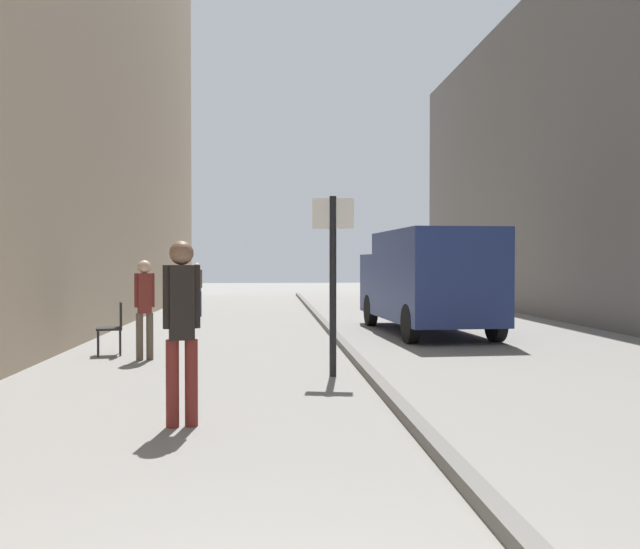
{
  "coord_description": "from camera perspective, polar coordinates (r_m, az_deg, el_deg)",
  "views": [
    {
      "loc": [
        0.13,
        -2.08,
        1.66
      ],
      "look_at": [
        1.1,
        10.72,
        1.42
      ],
      "focal_mm": 38.75,
      "sensor_mm": 36.0,
      "label": 1
    }
  ],
  "objects": [
    {
      "name": "kerb_strip",
      "position": [
        14.25,
        1.56,
        -5.37
      ],
      "size": [
        0.16,
        40.0,
        0.12
      ],
      "primitive_type": "cube",
      "color": "#615F5B",
      "rests_on": "ground_plane"
    },
    {
      "name": "pedestrian_main_foreground",
      "position": [
        21.18,
        -10.13,
        -0.9
      ],
      "size": [
        0.32,
        0.21,
        1.62
      ],
      "rotation": [
        0.0,
        0.0,
        2.96
      ],
      "color": "#2D3851",
      "rests_on": "ground_plane"
    },
    {
      "name": "cafe_chair_near_window",
      "position": [
        12.82,
        -16.63,
        -3.95
      ],
      "size": [
        0.53,
        0.53,
        0.94
      ],
      "rotation": [
        0.0,
        0.0,
        1.79
      ],
      "color": "black",
      "rests_on": "ground_plane"
    },
    {
      "name": "pedestrian_mid_block",
      "position": [
        7.05,
        -11.35,
        -3.67
      ],
      "size": [
        0.37,
        0.25,
        1.87
      ],
      "rotation": [
        0.0,
        0.0,
        3.35
      ],
      "color": "maroon",
      "rests_on": "ground_plane"
    },
    {
      "name": "pedestrian_far_crossing",
      "position": [
        11.97,
        -14.29,
        -2.25
      ],
      "size": [
        0.33,
        0.24,
        1.68
      ],
      "rotation": [
        0.0,
        0.0,
        0.27
      ],
      "color": "brown",
      "rests_on": "ground_plane"
    },
    {
      "name": "delivery_van",
      "position": [
        16.19,
        8.79,
        -0.33
      ],
      "size": [
        2.33,
        5.68,
        2.35
      ],
      "rotation": [
        0.0,
        0.0,
        0.06
      ],
      "color": "navy",
      "rests_on": "ground_plane"
    },
    {
      "name": "street_sign_post",
      "position": [
        9.94,
        1.08,
        0.42
      ],
      "size": [
        0.6,
        0.14,
        2.6
      ],
      "rotation": [
        0.0,
        0.0,
        2.95
      ],
      "color": "black",
      "rests_on": "ground_plane"
    },
    {
      "name": "ground_plane",
      "position": [
        14.18,
        -4.83,
        -5.65
      ],
      "size": [
        80.0,
        80.0,
        0.0
      ],
      "primitive_type": "plane",
      "color": "gray"
    }
  ]
}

